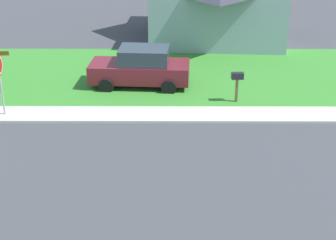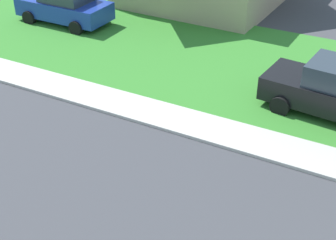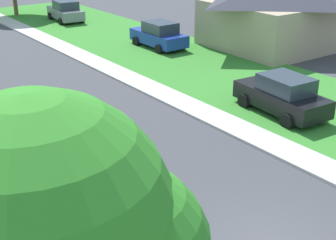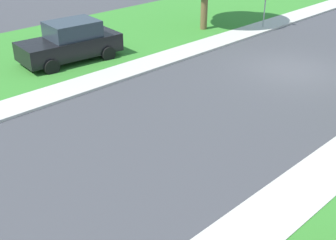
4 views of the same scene
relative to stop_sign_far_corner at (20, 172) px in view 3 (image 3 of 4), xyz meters
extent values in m
cube|color=beige|center=(9.33, 7.57, -1.84)|extent=(1.40, 56.00, 0.10)
cube|color=#38842D|center=(14.03, 7.57, -1.85)|extent=(8.00, 56.00, 0.08)
cylinder|color=#9E9EA3|center=(0.00, -0.03, -0.59)|extent=(0.07, 0.07, 2.60)
cylinder|color=red|center=(0.00, 0.02, 0.16)|extent=(0.76, 0.06, 0.76)
cylinder|color=white|center=(0.00, 0.04, 0.16)|extent=(0.67, 0.03, 0.67)
cylinder|color=red|center=(0.00, 0.04, 0.16)|extent=(0.55, 0.02, 0.55)
cube|color=brown|center=(0.00, -0.03, 0.80)|extent=(0.92, 0.05, 0.16)
cube|color=brown|center=(0.00, -0.03, 0.61)|extent=(0.05, 0.92, 0.16)
cube|color=#1E389E|center=(14.40, 14.03, -1.19)|extent=(1.85, 4.32, 0.76)
cube|color=#2D3842|center=(14.40, 13.83, -0.47)|extent=(1.62, 2.12, 0.68)
cylinder|color=black|center=(13.52, 15.37, -1.57)|extent=(0.25, 0.64, 0.64)
cylinder|color=black|center=(15.32, 15.35, -1.57)|extent=(0.25, 0.64, 0.64)
cylinder|color=black|center=(13.49, 12.71, -1.57)|extent=(0.25, 0.64, 0.64)
cylinder|color=black|center=(15.29, 12.69, -1.57)|extent=(0.25, 0.64, 0.64)
cube|color=gray|center=(13.34, 25.83, -1.19)|extent=(2.21, 4.45, 0.76)
cube|color=#2D3842|center=(13.32, 25.63, -0.47)|extent=(1.80, 2.25, 0.68)
cylinder|color=black|center=(12.57, 27.25, -1.57)|extent=(0.30, 0.66, 0.64)
cylinder|color=black|center=(14.36, 27.07, -1.57)|extent=(0.30, 0.66, 0.64)
cylinder|color=black|center=(12.31, 24.59, -1.57)|extent=(0.30, 0.66, 0.64)
cylinder|color=black|center=(14.11, 24.42, -1.57)|extent=(0.30, 0.66, 0.64)
cube|color=black|center=(11.95, 1.59, -1.19)|extent=(2.19, 4.45, 0.76)
cube|color=#2D3842|center=(11.93, 1.39, -0.47)|extent=(1.79, 2.24, 0.68)
cylinder|color=black|center=(11.18, 3.00, -1.57)|extent=(0.30, 0.66, 0.64)
cylinder|color=black|center=(12.97, 2.83, -1.57)|extent=(0.30, 0.66, 0.64)
cylinder|color=black|center=(10.93, 0.35, -1.57)|extent=(0.30, 0.66, 0.64)
cylinder|color=black|center=(12.72, 0.18, -1.57)|extent=(0.30, 0.66, 0.64)
cylinder|color=brown|center=(10.95, 30.89, -0.64)|extent=(0.36, 0.36, 2.49)
sphere|color=#338826|center=(-1.38, -5.16, 1.98)|extent=(3.86, 3.86, 3.86)
cube|color=tan|center=(21.11, 9.75, -0.39)|extent=(8.58, 7.41, 3.00)
cube|color=#51331E|center=(21.20, 13.37, -0.84)|extent=(1.00, 0.08, 2.10)
camera|label=1|loc=(17.36, 6.27, 5.92)|focal=53.28mm
camera|label=2|loc=(-1.79, 0.02, 5.93)|focal=50.96mm
camera|label=3|loc=(-3.11, -10.40, 5.81)|focal=49.37mm
camera|label=4|loc=(-4.13, 11.32, 4.68)|focal=47.27mm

